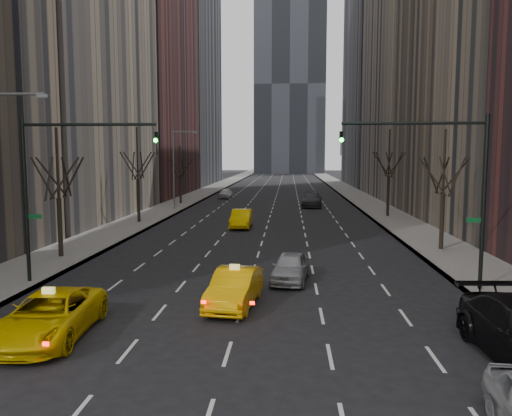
# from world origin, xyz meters

# --- Properties ---
(sidewalk_left) EXTENTS (4.50, 320.00, 0.15)m
(sidewalk_left) POSITION_xyz_m (-12.25, 70.00, 0.07)
(sidewalk_left) COLOR slate
(sidewalk_left) RESTS_ON ground
(sidewalk_right) EXTENTS (4.50, 320.00, 0.15)m
(sidewalk_right) POSITION_xyz_m (12.25, 70.00, 0.07)
(sidewalk_right) COLOR slate
(sidewalk_right) RESTS_ON ground
(bld_left_far) EXTENTS (14.00, 28.00, 44.00)m
(bld_left_far) POSITION_xyz_m (-21.50, 66.00, 22.00)
(bld_left_far) COLOR brown
(bld_left_far) RESTS_ON ground
(bld_left_deep) EXTENTS (14.00, 30.00, 60.00)m
(bld_left_deep) POSITION_xyz_m (-21.50, 96.00, 30.00)
(bld_left_deep) COLOR #5C5C60
(bld_left_deep) RESTS_ON ground
(bld_right_far) EXTENTS (14.00, 28.00, 50.00)m
(bld_right_far) POSITION_xyz_m (21.50, 64.00, 25.00)
(bld_right_far) COLOR gray
(bld_right_far) RESTS_ON ground
(bld_right_deep) EXTENTS (14.00, 30.00, 58.00)m
(bld_right_deep) POSITION_xyz_m (21.50, 95.00, 29.00)
(bld_right_deep) COLOR #5C5C60
(bld_right_deep) RESTS_ON ground
(tower_far) EXTENTS (24.00, 24.00, 120.00)m
(tower_far) POSITION_xyz_m (2.00, 170.00, 60.00)
(tower_far) COLOR black
(tower_far) RESTS_ON ground
(tree_lw_b) EXTENTS (3.36, 3.50, 7.82)m
(tree_lw_b) POSITION_xyz_m (-12.00, 18.00, 3.72)
(tree_lw_b) COLOR black
(tree_lw_b) RESTS_ON ground
(tree_lw_c) EXTENTS (3.36, 3.50, 8.74)m
(tree_lw_c) POSITION_xyz_m (-12.00, 34.00, 4.04)
(tree_lw_c) COLOR black
(tree_lw_c) RESTS_ON ground
(tree_lw_d) EXTENTS (3.36, 3.50, 7.36)m
(tree_lw_d) POSITION_xyz_m (-12.00, 52.00, 3.56)
(tree_lw_d) COLOR black
(tree_lw_d) RESTS_ON ground
(tree_rw_b) EXTENTS (3.36, 3.50, 7.82)m
(tree_rw_b) POSITION_xyz_m (12.00, 22.00, 3.72)
(tree_rw_b) COLOR black
(tree_rw_b) RESTS_ON ground
(tree_rw_c) EXTENTS (3.36, 3.50, 8.74)m
(tree_rw_c) POSITION_xyz_m (12.00, 40.00, 4.04)
(tree_rw_c) COLOR black
(tree_rw_c) RESTS_ON ground
(traffic_mast_left) EXTENTS (6.69, 0.39, 8.00)m
(traffic_mast_left) POSITION_xyz_m (-9.11, 12.00, 5.49)
(traffic_mast_left) COLOR black
(traffic_mast_left) RESTS_ON ground
(traffic_mast_right) EXTENTS (6.69, 0.39, 8.00)m
(traffic_mast_right) POSITION_xyz_m (9.11, 12.00, 5.49)
(traffic_mast_right) COLOR black
(traffic_mast_right) RESTS_ON ground
(streetlight_far) EXTENTS (2.83, 0.22, 9.00)m
(streetlight_far) POSITION_xyz_m (-10.84, 45.00, 5.62)
(streetlight_far) COLOR slate
(streetlight_far) RESTS_ON ground
(taxi_suv) EXTENTS (2.91, 5.75, 1.56)m
(taxi_suv) POSITION_xyz_m (-6.32, 5.03, 0.78)
(taxi_suv) COLOR #E4BF04
(taxi_suv) RESTS_ON ground
(taxi_sedan) EXTENTS (2.18, 4.88, 1.55)m
(taxi_sedan) POSITION_xyz_m (-0.32, 9.08, 0.78)
(taxi_sedan) COLOR #FFB505
(taxi_sedan) RESTS_ON ground
(silver_sedan_ahead) EXTENTS (2.20, 4.35, 1.42)m
(silver_sedan_ahead) POSITION_xyz_m (2.03, 13.39, 0.71)
(silver_sedan_ahead) COLOR gray
(silver_sedan_ahead) RESTS_ON ground
(far_taxi) EXTENTS (1.68, 4.78, 1.57)m
(far_taxi) POSITION_xyz_m (-2.19, 31.81, 0.79)
(far_taxi) COLOR yellow
(far_taxi) RESTS_ON ground
(far_suv_grey) EXTENTS (2.81, 6.26, 1.78)m
(far_suv_grey) POSITION_xyz_m (4.72, 50.07, 0.89)
(far_suv_grey) COLOR #2F2F34
(far_suv_grey) RESTS_ON ground
(far_car_white) EXTENTS (1.82, 4.31, 1.45)m
(far_car_white) POSITION_xyz_m (-7.36, 61.53, 0.73)
(far_car_white) COLOR silver
(far_car_white) RESTS_ON ground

